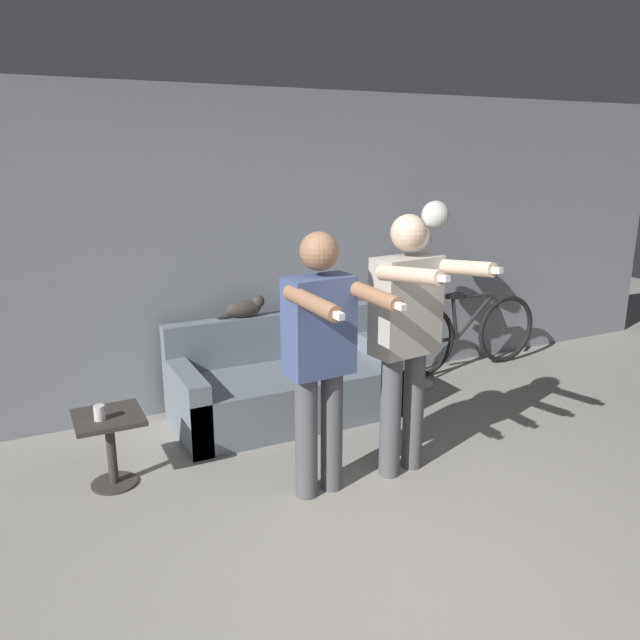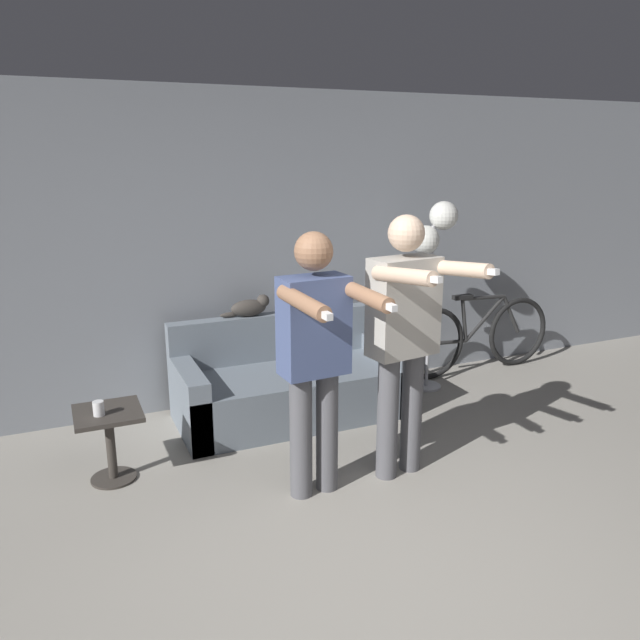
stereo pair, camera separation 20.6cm
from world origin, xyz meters
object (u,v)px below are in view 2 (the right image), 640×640
object	(u,v)px
floor_lamp	(434,238)
side_table	(109,431)
couch	(291,385)
cat	(250,307)
person_right	(405,329)
cup	(99,408)
person_left	(315,349)
bicycle	(476,336)

from	to	relation	value
floor_lamp	side_table	bearing A→B (deg)	-168.13
couch	cat	distance (m)	0.72
person_right	cup	size ratio (longest dim) A/B	18.46
cat	side_table	bearing A→B (deg)	-146.30
couch	person_right	size ratio (longest dim) A/B	1.07
floor_lamp	cup	bearing A→B (deg)	-167.41
person_right	person_left	bearing A→B (deg)	172.48
person_left	floor_lamp	world-z (taller)	floor_lamp
floor_lamp	side_table	xyz separation A→B (m)	(-2.83, -0.59, -1.03)
cup	bicycle	world-z (taller)	bicycle
person_right	cat	world-z (taller)	person_right
couch	person_right	bearing A→B (deg)	-75.00
cat	floor_lamp	size ratio (longest dim) A/B	0.25
couch	cat	bearing A→B (deg)	127.17
person_left	cat	distance (m)	1.51
couch	cat	xyz separation A→B (m)	(-0.23, 0.31, 0.61)
person_right	floor_lamp	xyz separation A→B (m)	(1.05, 1.28, 0.36)
couch	bicycle	xyz separation A→B (m)	(2.03, 0.25, 0.11)
cup	bicycle	size ratio (longest dim) A/B	0.05
couch	person_left	xyz separation A→B (m)	(-0.30, -1.20, 0.70)
side_table	cup	size ratio (longest dim) A/B	5.19
floor_lamp	bicycle	bearing A→B (deg)	14.40
person_left	person_right	world-z (taller)	person_right
side_table	bicycle	xyz separation A→B (m)	(3.49, 0.76, 0.02)
floor_lamp	cup	world-z (taller)	floor_lamp
person_right	cup	world-z (taller)	person_right
bicycle	cup	bearing A→B (deg)	-167.07
person_right	cup	distance (m)	2.00
cup	side_table	bearing A→B (deg)	42.45
couch	cup	world-z (taller)	couch
person_right	bicycle	size ratio (longest dim) A/B	1.01
person_left	person_right	distance (m)	0.62
cat	floor_lamp	world-z (taller)	floor_lamp
side_table	bicycle	size ratio (longest dim) A/B	0.28
floor_lamp	side_table	distance (m)	3.07
person_right	cat	size ratio (longest dim) A/B	4.17
floor_lamp	bicycle	world-z (taller)	floor_lamp
person_right	side_table	bearing A→B (deg)	151.21
person_right	bicycle	distance (m)	2.33
couch	floor_lamp	size ratio (longest dim) A/B	1.09
couch	floor_lamp	bearing A→B (deg)	3.42
cat	side_table	xyz separation A→B (m)	(-1.23, -0.82, -0.52)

